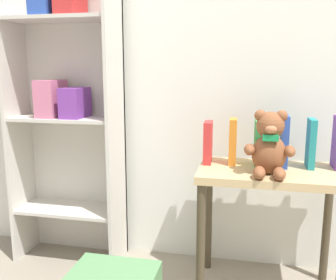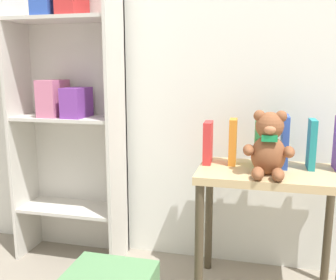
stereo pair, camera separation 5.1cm
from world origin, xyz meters
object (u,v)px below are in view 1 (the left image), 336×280
Objects in this scene: teddy_bear at (270,146)px; book_standing_green at (258,143)px; bookshelf_side at (68,102)px; book_standing_blue at (284,141)px; book_standing_teal at (311,143)px; book_standing_red at (208,142)px; book_standing_orange at (233,141)px; display_table at (269,191)px.

book_standing_green is (-0.04, 0.16, -0.02)m from teddy_bear.
bookshelf_side is 6.62× the size of book_standing_blue.
book_standing_blue reaches higher than book_standing_teal.
book_standing_blue is 1.06× the size of book_standing_teal.
teddy_bear reaches higher than book_standing_green.
book_standing_orange is (0.12, 0.01, 0.01)m from book_standing_red.
book_standing_red is at bearing 151.65° from teddy_bear.
book_standing_blue is at bearing 53.50° from display_table.
book_standing_teal is (1.26, -0.08, -0.16)m from bookshelf_side.
book_standing_orange is at bearing -178.56° from book_standing_blue.
book_standing_red is at bearing -178.85° from book_standing_teal.
display_table is (1.08, -0.16, -0.39)m from bookshelf_side.
bookshelf_side is at bearing 173.12° from book_standing_orange.
teddy_bear is 1.28× the size of book_standing_orange.
book_standing_blue is (0.24, 0.01, 0.01)m from book_standing_orange.
book_standing_green is at bearing -0.96° from book_standing_orange.
book_standing_teal is (0.18, 0.08, 0.22)m from display_table.
bookshelf_side is 7.04× the size of book_standing_teal.
book_standing_red is 0.84× the size of book_standing_blue.
bookshelf_side reaches higher than book_standing_orange.
teddy_bear is at bearing -30.60° from book_standing_red.
book_standing_green is at bearing -179.61° from book_standing_teal.
bookshelf_side is 0.92m from book_standing_orange.
bookshelf_side is 1.15m from book_standing_blue.
book_standing_blue is at bearing -3.92° from bookshelf_side.
book_standing_teal reaches higher than book_standing_green.
book_standing_orange is at bearing -5.38° from bookshelf_side.
book_standing_orange is (-0.18, 0.07, 0.22)m from display_table.
book_standing_blue reaches higher than book_standing_orange.
display_table is 0.23m from book_standing_green.
book_standing_teal is at bearing -3.71° from bookshelf_side.
book_standing_teal is (0.48, 0.01, 0.01)m from book_standing_red.
book_standing_red is at bearing -178.02° from book_standing_orange.
bookshelf_side reaches higher than book_standing_teal.
book_standing_red is at bearing -177.94° from book_standing_blue.
book_standing_red is (-0.30, 0.07, 0.21)m from display_table.
teddy_bear is 1.38× the size of book_standing_red.
book_standing_green is at bearing 128.50° from display_table.
book_standing_teal reaches higher than book_standing_orange.
book_standing_teal is at bearing -1.88° from book_standing_green.
teddy_bear reaches higher than book_standing_blue.
bookshelf_side is 5.71× the size of teddy_bear.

